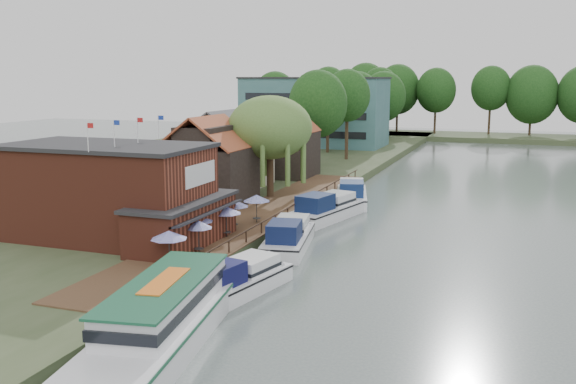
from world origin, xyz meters
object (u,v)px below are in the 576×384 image
(umbrella_2, at_px, (198,230))
(umbrella_5, at_px, (257,209))
(tour_boat, at_px, (160,316))
(umbrella_4, at_px, (234,214))
(umbrella_3, at_px, (226,222))
(swan, at_px, (212,308))
(cottage_a, at_px, (208,160))
(cottage_c, at_px, (285,142))
(cruiser_3, at_px, (352,191))
(willow, at_px, (270,147))
(cruiser_1, at_px, (289,233))
(umbrella_1, at_px, (199,237))
(hotel_block, at_px, (315,111))
(cruiser_2, at_px, (327,205))
(cottage_b, at_px, (225,148))
(pub, at_px, (129,193))
(cruiser_0, at_px, (237,275))

(umbrella_2, bearing_deg, umbrella_5, 83.58)
(umbrella_2, height_order, tour_boat, umbrella_2)
(umbrella_2, relative_size, umbrella_4, 0.97)
(umbrella_3, distance_m, swan, 13.25)
(cottage_a, relative_size, swan, 19.55)
(cottage_a, height_order, umbrella_5, cottage_a)
(cottage_c, distance_m, cruiser_3, 14.77)
(willow, relative_size, umbrella_4, 4.25)
(swan, bearing_deg, cruiser_3, 90.97)
(cruiser_1, bearing_deg, cruiser_3, 79.42)
(cottage_a, relative_size, cruiser_3, 0.80)
(umbrella_1, relative_size, umbrella_4, 0.97)
(umbrella_1, relative_size, umbrella_3, 1.00)
(cottage_c, distance_m, umbrella_4, 29.16)
(umbrella_3, bearing_deg, hotel_block, 102.13)
(willow, height_order, cruiser_3, willow)
(umbrella_2, distance_m, umbrella_4, 5.87)
(umbrella_5, height_order, cruiser_3, umbrella_5)
(hotel_block, distance_m, cottage_a, 56.47)
(cruiser_1, height_order, tour_boat, tour_boat)
(cruiser_2, bearing_deg, cottage_a, -160.74)
(umbrella_2, xyz_separation_m, tour_boat, (5.41, -14.20, -0.66))
(hotel_block, height_order, umbrella_5, hotel_block)
(willow, height_order, tour_boat, willow)
(cruiser_2, bearing_deg, cruiser_3, 101.42)
(cottage_b, distance_m, umbrella_1, 29.31)
(cottage_b, distance_m, umbrella_2, 27.28)
(willow, bearing_deg, tour_boat, -77.22)
(cottage_c, bearing_deg, umbrella_5, -74.99)
(umbrella_2, bearing_deg, umbrella_4, 88.85)
(hotel_block, distance_m, umbrella_5, 64.57)
(cruiser_1, xyz_separation_m, swan, (0.58, -14.43, -1.04))
(pub, xyz_separation_m, umbrella_5, (6.87, 8.36, -2.36))
(cruiser_0, xyz_separation_m, swan, (-0.12, -3.23, -0.98))
(cottage_b, bearing_deg, willow, -33.69)
(umbrella_5, distance_m, swan, 18.23)
(cottage_c, xyz_separation_m, umbrella_5, (6.87, -25.64, -2.96))
(cottage_a, distance_m, cottage_c, 19.03)
(umbrella_2, relative_size, cruiser_1, 0.23)
(cottage_a, distance_m, cruiser_3, 15.91)
(umbrella_3, height_order, cruiser_0, umbrella_3)
(cottage_c, xyz_separation_m, cruiser_0, (11.58, -39.93, -4.05))
(willow, xyz_separation_m, umbrella_2, (2.41, -20.24, -3.93))
(cruiser_0, bearing_deg, cottage_a, 132.90)
(umbrella_1, xyz_separation_m, cruiser_1, (3.98, 7.31, -1.02))
(pub, relative_size, cruiser_1, 1.93)
(cottage_b, bearing_deg, hotel_block, 94.97)
(umbrella_2, xyz_separation_m, cruiser_3, (4.98, 25.06, -0.97))
(cottage_a, height_order, cottage_b, same)
(swan, bearing_deg, cruiser_1, 92.32)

